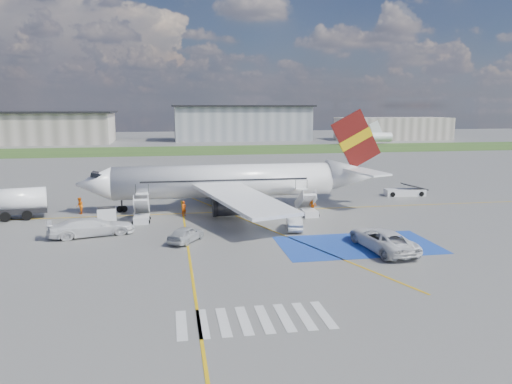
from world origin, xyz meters
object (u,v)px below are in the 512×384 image
car_silver_b (294,223)px  van_white_b (91,224)px  belt_loader (405,192)px  airliner (236,181)px  gpu_cart (107,215)px  van_white_a (382,236)px  car_silver_a (186,234)px

car_silver_b → van_white_b: bearing=7.2°
belt_loader → car_silver_b: 25.63m
car_silver_b → belt_loader: bearing=-130.8°
airliner → car_silver_b: bearing=-69.8°
gpu_cart → car_silver_b: size_ratio=0.50×
airliner → belt_loader: 24.80m
gpu_cart → car_silver_b: bearing=-27.0°
gpu_cart → car_silver_b: 20.10m
van_white_a → van_white_b: size_ratio=1.09×
airliner → van_white_a: bearing=-62.9°
belt_loader → car_silver_a: 36.14m
gpu_cart → van_white_a: 28.80m
car_silver_b → gpu_cart: bearing=-9.4°
gpu_cart → van_white_b: 5.77m
car_silver_b → van_white_a: bearing=135.9°
belt_loader → van_white_a: van_white_a is taller
airliner → van_white_b: 18.82m
airliner → gpu_cart: bearing=-161.7°
airliner → van_white_a: (10.04, -19.64, -2.17)m
belt_loader → car_silver_b: belt_loader is taller
gpu_cart → belt_loader: (38.87, 9.38, -0.30)m
car_silver_b → van_white_a: 9.91m
airliner → belt_loader: airliner is taller
car_silver_b → van_white_b: size_ratio=0.71×
belt_loader → van_white_b: (-39.62, -15.08, 0.73)m
car_silver_a → van_white_a: size_ratio=0.67×
airliner → car_silver_a: size_ratio=8.48×
car_silver_a → gpu_cart: bearing=-17.1°
belt_loader → van_white_a: bearing=-115.6°
car_silver_a → airliner: bearing=-82.1°
car_silver_a → car_silver_b: (10.88, 2.78, -0.05)m
airliner → gpu_cart: (-14.67, -4.85, -2.66)m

